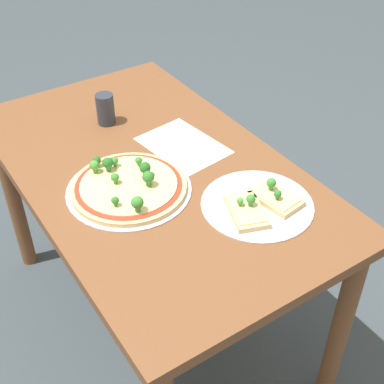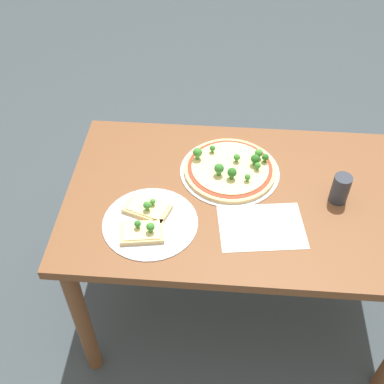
{
  "view_description": "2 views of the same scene",
  "coord_description": "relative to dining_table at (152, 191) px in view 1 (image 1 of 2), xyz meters",
  "views": [
    {
      "loc": [
        -1.2,
        0.63,
        1.71
      ],
      "look_at": [
        -0.2,
        -0.02,
        0.76
      ],
      "focal_mm": 50.0,
      "sensor_mm": 36.0,
      "label": 1
    },
    {
      "loc": [
        -0.11,
        -1.19,
        1.96
      ],
      "look_at": [
        -0.2,
        -0.02,
        0.76
      ],
      "focal_mm": 45.0,
      "sensor_mm": 36.0,
      "label": 2
    }
  ],
  "objects": [
    {
      "name": "drinking_cup",
      "position": [
        0.31,
        0.0,
        0.15
      ],
      "size": [
        0.06,
        0.06,
        0.11
      ],
      "primitive_type": "cylinder",
      "color": "#2D333D",
      "rests_on": "dining_table"
    },
    {
      "name": "ground_plane",
      "position": [
        0.0,
        0.0,
        -0.64
      ],
      "size": [
        8.0,
        8.0,
        0.0
      ],
      "primitive_type": "plane",
      "color": "#3D474C"
    },
    {
      "name": "dining_table",
      "position": [
        0.0,
        0.0,
        0.0
      ],
      "size": [
        1.29,
        0.76,
        0.74
      ],
      "color": "brown",
      "rests_on": "ground_plane"
    },
    {
      "name": "paper_menu",
      "position": [
        0.04,
        -0.14,
        0.1
      ],
      "size": [
        0.3,
        0.24,
        0.0
      ],
      "primitive_type": "cube",
      "rotation": [
        0.0,
        0.0,
        0.13
      ],
      "color": "silver",
      "rests_on": "dining_table"
    },
    {
      "name": "pizza_tray_slice",
      "position": [
        -0.34,
        -0.16,
        0.11
      ],
      "size": [
        0.32,
        0.32,
        0.06
      ],
      "color": "silver",
      "rests_on": "dining_table"
    },
    {
      "name": "pizza_tray_whole",
      "position": [
        -0.07,
        0.11,
        0.12
      ],
      "size": [
        0.37,
        0.37,
        0.07
      ],
      "color": "silver",
      "rests_on": "dining_table"
    }
  ]
}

